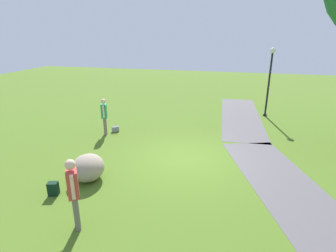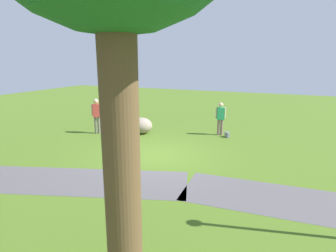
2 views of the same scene
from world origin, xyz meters
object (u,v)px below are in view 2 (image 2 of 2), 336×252
handbag_on_grass (227,134)px  backpack_by_boulder (130,126)px  lawn_boulder (141,126)px  woman_with_handbag (220,116)px  frisbee_on_grass (119,123)px  man_near_boulder (97,113)px

handbag_on_grass → backpack_by_boulder: (5.27, 0.48, 0.05)m
lawn_boulder → handbag_on_grass: (-4.25, -1.02, -0.27)m
woman_with_handbag → backpack_by_boulder: 4.95m
woman_with_handbag → backpack_by_boulder: size_ratio=4.15×
lawn_boulder → handbag_on_grass: 4.38m
lawn_boulder → frisbee_on_grass: lawn_boulder is taller
man_near_boulder → backpack_by_boulder: size_ratio=4.51×
woman_with_handbag → handbag_on_grass: (-0.44, 0.28, -0.82)m
man_near_boulder → woman_with_handbag: bearing=-159.5°
backpack_by_boulder → woman_with_handbag: bearing=-171.0°
man_near_boulder → frisbee_on_grass: bearing=-82.6°
woman_with_handbag → frisbee_on_grass: bearing=-2.5°
man_near_boulder → frisbee_on_grass: size_ratio=6.53×
man_near_boulder → frisbee_on_grass: 2.70m
man_near_boulder → backpack_by_boulder: man_near_boulder is taller
man_near_boulder → handbag_on_grass: (-6.35, -1.92, -0.92)m
woman_with_handbag → man_near_boulder: man_near_boulder is taller
lawn_boulder → man_near_boulder: bearing=23.2°
lawn_boulder → woman_with_handbag: size_ratio=0.77×
handbag_on_grass → frisbee_on_grass: bearing=-4.7°
man_near_boulder → handbag_on_grass: man_near_boulder is taller
frisbee_on_grass → lawn_boulder: bearing=146.9°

